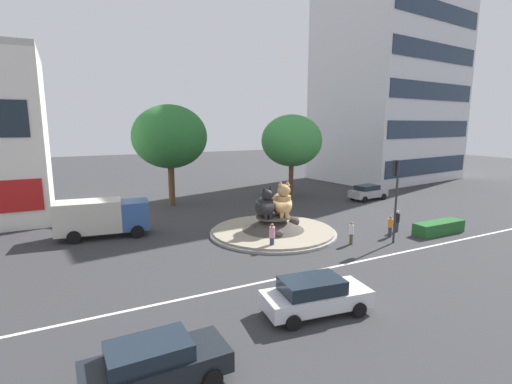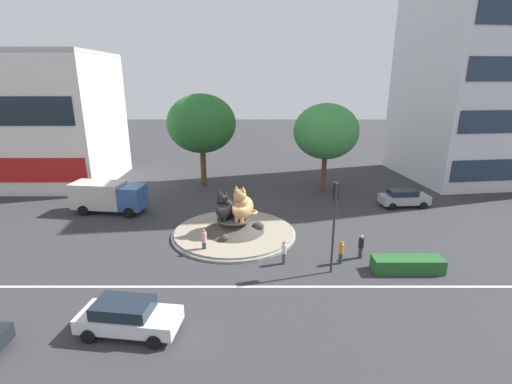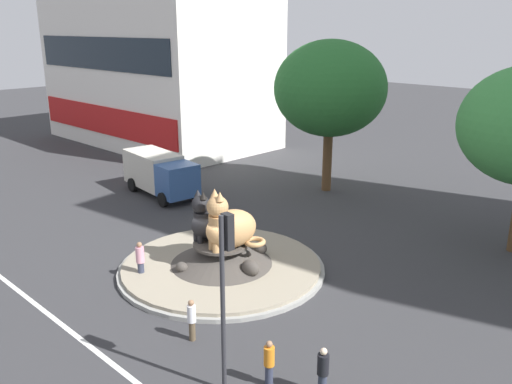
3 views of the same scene
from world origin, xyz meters
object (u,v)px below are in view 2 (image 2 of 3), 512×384
broadleaf_tree_behind_island (200,124)px  hatchback_near_shophouse (126,317)px  cat_statue_calico (241,206)px  traffic_light_mast (333,211)px  shophouse_block (9,119)px  sedan_on_far_lane (402,197)px  cat_statue_black (223,207)px  office_tower (507,23)px  second_tree_near_tower (324,131)px  pedestrian_black_shirt (359,246)px  pedestrian_orange_shirt (340,251)px  pedestrian_white_shirt (283,252)px  pedestrian_pink_shirt (203,241)px  delivery_box_truck (107,196)px

broadleaf_tree_behind_island → hatchback_near_shophouse: broadleaf_tree_behind_island is taller
cat_statue_calico → traffic_light_mast: 7.88m
shophouse_block → sedan_on_far_lane: bearing=-12.5°
hatchback_near_shophouse → cat_statue_black: bearing=79.3°
traffic_light_mast → office_tower: 35.01m
second_tree_near_tower → pedestrian_black_shirt: size_ratio=5.51×
broadleaf_tree_behind_island → sedan_on_far_lane: size_ratio=2.19×
cat_statue_black → pedestrian_black_shirt: size_ratio=1.47×
pedestrian_orange_shirt → pedestrian_white_shirt: bearing=158.8°
office_tower → pedestrian_pink_shirt: size_ratio=19.45×
delivery_box_truck → second_tree_near_tower: bearing=25.4°
cat_statue_black → traffic_light_mast: traffic_light_mast is taller
hatchback_near_shophouse → office_tower: bearing=48.0°
second_tree_near_tower → pedestrian_white_shirt: size_ratio=5.74×
cat_statue_black → sedan_on_far_lane: bearing=120.3°
broadleaf_tree_behind_island → pedestrian_pink_shirt: broadleaf_tree_behind_island is taller
second_tree_near_tower → pedestrian_pink_shirt: size_ratio=5.15×
second_tree_near_tower → pedestrian_pink_shirt: bearing=-126.0°
cat_statue_calico → pedestrian_pink_shirt: size_ratio=1.54×
cat_statue_black → traffic_light_mast: 8.97m
pedestrian_white_shirt → pedestrian_orange_shirt: 3.61m
cat_statue_calico → sedan_on_far_lane: 15.99m
second_tree_near_tower → delivery_box_truck: second_tree_near_tower is taller
cat_statue_black → second_tree_near_tower: size_ratio=0.27×
cat_statue_calico → delivery_box_truck: cat_statue_calico is taller
cat_statue_black → pedestrian_black_shirt: (9.19, -3.72, -1.34)m
shophouse_block → second_tree_near_tower: shophouse_block is taller
pedestrian_white_shirt → office_tower: bearing=-73.9°
broadleaf_tree_behind_island → cat_statue_black: bearing=-75.8°
pedestrian_pink_shirt → sedan_on_far_lane: bearing=132.1°
office_tower → pedestrian_orange_shirt: (-21.99, -22.17, -16.11)m
pedestrian_white_shirt → sedan_on_far_lane: 16.04m
office_tower → pedestrian_white_shirt: bearing=-146.2°
traffic_light_mast → shophouse_block: shophouse_block is taller
cat_statue_calico → sedan_on_far_lane: cat_statue_calico is taller
second_tree_near_tower → pedestrian_black_shirt: (-0.17, -15.10, -5.32)m
cat_statue_black → pedestrian_black_shirt: 10.00m
broadleaf_tree_behind_island → office_tower: bearing=7.7°
delivery_box_truck → broadleaf_tree_behind_island: bearing=56.7°
pedestrian_black_shirt → delivery_box_truck: bearing=1.5°
cat_statue_calico → traffic_light_mast: traffic_light_mast is taller
shophouse_block → broadleaf_tree_behind_island: 21.26m
shophouse_block → pedestrian_white_shirt: bearing=-34.7°
cat_statue_calico → traffic_light_mast: (5.57, -5.34, 1.57)m
pedestrian_white_shirt → pedestrian_black_shirt: 5.13m
cat_statue_calico → pedestrian_white_shirt: bearing=48.3°
pedestrian_orange_shirt → sedan_on_far_lane: 13.59m
hatchback_near_shophouse → broadleaf_tree_behind_island: bearing=96.6°
cat_statue_calico → shophouse_block: shophouse_block is taller
office_tower → cat_statue_calico: bearing=-155.1°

